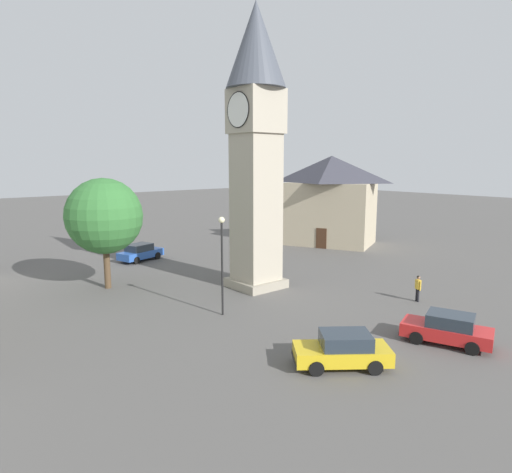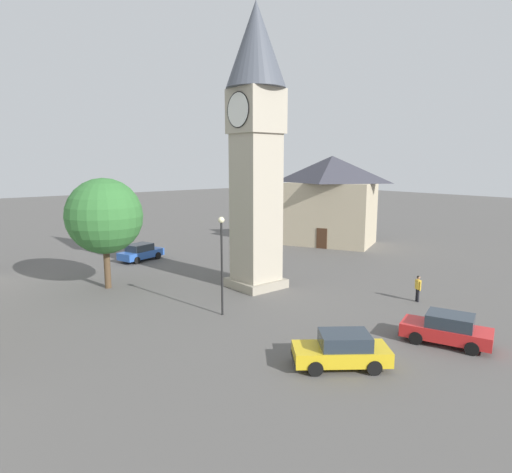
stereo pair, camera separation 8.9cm
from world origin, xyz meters
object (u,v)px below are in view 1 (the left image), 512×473
clock_tower (256,124)px  lamp_post (222,251)px  tree (104,216)px  car_red_corner (140,252)px  building_shop_left (331,199)px  car_blue_kerb (447,329)px  pedestrian (418,286)px  car_silver_kerb (343,350)px

clock_tower → lamp_post: 9.73m
clock_tower → tree: 12.13m
car_red_corner → building_shop_left: size_ratio=0.40×
car_blue_kerb → tree: size_ratio=0.58×
car_blue_kerb → pedestrian: 6.77m
car_blue_kerb → car_silver_kerb: size_ratio=1.04×
car_blue_kerb → car_red_corner: 27.13m
building_shop_left → lamp_post: 25.04m
clock_tower → car_silver_kerb: size_ratio=4.49×
building_shop_left → lamp_post: building_shop_left is taller
clock_tower → lamp_post: bearing=-57.9°
clock_tower → car_silver_kerb: 16.77m
building_shop_left → clock_tower: bearing=-64.9°
car_red_corner → tree: bearing=-39.9°
clock_tower → car_red_corner: 17.09m
tree → pedestrian: bearing=41.8°
car_silver_kerb → building_shop_left: 30.16m
car_blue_kerb → car_silver_kerb: 6.09m
tree → lamp_post: size_ratio=1.34×
car_silver_kerb → pedestrian: pedestrian is taller
car_blue_kerb → car_silver_kerb: bearing=-105.9°
tree → lamp_post: (9.75, 2.95, -1.32)m
lamp_post → tree: bearing=-163.2°
car_silver_kerb → lamp_post: size_ratio=0.75×
clock_tower → building_shop_left: size_ratio=1.75×
car_silver_kerb → lamp_post: lamp_post is taller
building_shop_left → tree: bearing=-86.5°
car_silver_kerb → car_red_corner: bearing=174.1°
clock_tower → car_silver_kerb: bearing=-23.1°
pedestrian → tree: 21.32m
pedestrian → building_shop_left: building_shop_left is taller
clock_tower → pedestrian: clock_tower is taller
car_blue_kerb → lamp_post: size_ratio=0.78×
pedestrian → building_shop_left: 20.90m
car_silver_kerb → tree: bearing=-170.6°
clock_tower → car_blue_kerb: (13.69, 0.71, -10.50)m
clock_tower → car_red_corner: (-13.25, -2.51, -10.50)m
car_silver_kerb → building_shop_left: bearing=132.0°
clock_tower → lamp_post: clock_tower is taller
building_shop_left → pedestrian: bearing=-33.5°
pedestrian → car_red_corner: bearing=-159.8°
car_silver_kerb → building_shop_left: building_shop_left is taller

